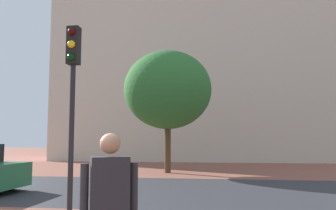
% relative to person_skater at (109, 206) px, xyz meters
% --- Properties ---
extents(ground_plane, '(120.00, 120.00, 0.00)m').
position_rel_person_skater_xyz_m(ground_plane, '(-1.18, 10.10, -0.96)').
color(ground_plane, brown).
extents(street_asphalt_strip, '(120.00, 7.21, 0.00)m').
position_rel_person_skater_xyz_m(street_asphalt_strip, '(-1.18, 8.37, -0.96)').
color(street_asphalt_strip, '#2D2D33').
rests_on(street_asphalt_strip, ground_plane).
extents(landmark_building, '(22.23, 11.43, 31.09)m').
position_rel_person_skater_xyz_m(landmark_building, '(-1.71, 28.53, 8.75)').
color(landmark_building, beige).
rests_on(landmark_building, ground_plane).
extents(person_skater, '(0.56, 0.40, 1.73)m').
position_rel_person_skater_xyz_m(person_skater, '(0.00, 0.00, 0.00)').
color(person_skater, '#706656').
rests_on(person_skater, ground_plane).
extents(traffic_light_pole, '(0.28, 0.34, 4.31)m').
position_rel_person_skater_xyz_m(traffic_light_pole, '(-2.21, 4.16, 2.07)').
color(traffic_light_pole, black).
rests_on(traffic_light_pole, ground_plane).
extents(tree_curb_far, '(4.51, 4.51, 6.26)m').
position_rel_person_skater_xyz_m(tree_curb_far, '(-1.48, 14.58, 3.26)').
color(tree_curb_far, '#4C3823').
rests_on(tree_curb_far, ground_plane).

